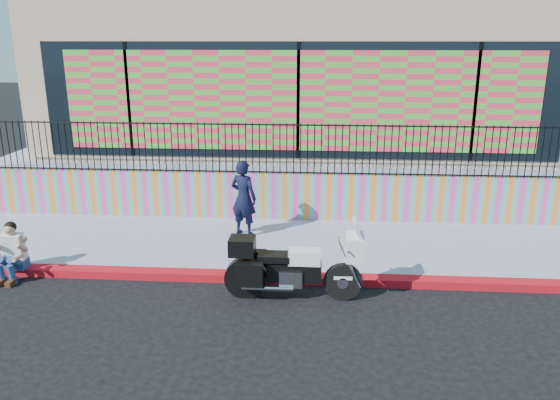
{
  "coord_description": "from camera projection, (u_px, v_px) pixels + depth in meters",
  "views": [
    {
      "loc": [
        0.52,
        -9.21,
        4.33
      ],
      "look_at": [
        -0.23,
        1.2,
        1.22
      ],
      "focal_mm": 35.0,
      "sensor_mm": 36.0,
      "label": 1
    }
  ],
  "objects": [
    {
      "name": "ground",
      "position": [
        288.0,
        282.0,
        10.08
      ],
      "size": [
        90.0,
        90.0,
        0.0
      ],
      "primitive_type": "plane",
      "color": "black",
      "rests_on": "ground"
    },
    {
      "name": "red_curb",
      "position": [
        288.0,
        278.0,
        10.06
      ],
      "size": [
        16.0,
        0.3,
        0.15
      ],
      "primitive_type": "cube",
      "color": "red",
      "rests_on": "ground"
    },
    {
      "name": "seated_man",
      "position": [
        10.0,
        257.0,
        10.06
      ],
      "size": [
        0.54,
        0.71,
        1.06
      ],
      "color": "navy",
      "rests_on": "ground"
    },
    {
      "name": "police_motorcycle",
      "position": [
        291.0,
        265.0,
        9.3
      ],
      "size": [
        2.32,
        0.77,
        1.45
      ],
      "color": "black",
      "rests_on": "ground"
    },
    {
      "name": "mural_wall",
      "position": [
        296.0,
        197.0,
        12.98
      ],
      "size": [
        16.0,
        0.2,
        1.1
      ],
      "primitive_type": "cube",
      "color": "#F3409A",
      "rests_on": "sidewalk"
    },
    {
      "name": "sidewalk",
      "position": [
        292.0,
        245.0,
        11.63
      ],
      "size": [
        16.0,
        3.0,
        0.15
      ],
      "primitive_type": "cube",
      "color": "#8F97AC",
      "rests_on": "ground"
    },
    {
      "name": "storefront_building",
      "position": [
        303.0,
        74.0,
        16.93
      ],
      "size": [
        14.0,
        8.06,
        4.0
      ],
      "color": "tan",
      "rests_on": "elevated_platform"
    },
    {
      "name": "elevated_platform",
      "position": [
        303.0,
        155.0,
        17.88
      ],
      "size": [
        16.0,
        10.0,
        1.25
      ],
      "primitive_type": "cube",
      "color": "#8F97AC",
      "rests_on": "ground"
    },
    {
      "name": "metal_fence",
      "position": [
        296.0,
        149.0,
        12.66
      ],
      "size": [
        15.8,
        0.04,
        1.2
      ],
      "primitive_type": null,
      "color": "black",
      "rests_on": "mural_wall"
    },
    {
      "name": "police_officer",
      "position": [
        244.0,
        198.0,
        11.86
      ],
      "size": [
        0.72,
        0.61,
        1.67
      ],
      "primitive_type": "imported",
      "rotation": [
        0.0,
        0.0,
        2.73
      ],
      "color": "black",
      "rests_on": "sidewalk"
    }
  ]
}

